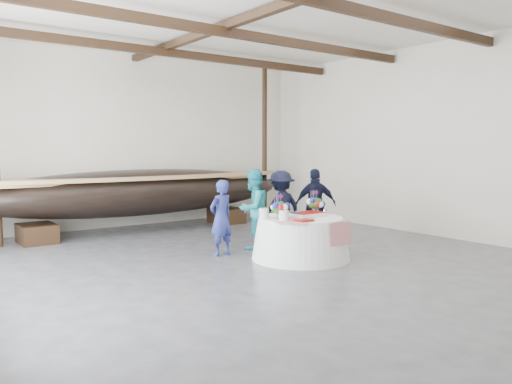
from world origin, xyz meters
TOP-DOWN VIEW (x-y plane):
  - floor at (0.00, 0.00)m, footprint 10.00×12.00m
  - wall_back at (0.00, 6.00)m, footprint 10.00×0.02m
  - wall_right at (5.00, 0.00)m, footprint 0.02×12.00m
  - ceiling at (0.00, 0.00)m, footprint 10.00×12.00m
  - pavilion_structure at (0.00, 0.83)m, footprint 9.80×11.76m
  - longboat_display at (-0.29, 4.89)m, footprint 8.23×1.65m
  - banquet_table at (0.82, 0.28)m, footprint 1.82×1.82m
  - tabletop_items at (0.82, 0.38)m, footprint 1.68×1.44m
  - guest_woman_blue at (-0.21, 1.43)m, footprint 0.59×0.44m
  - guest_woman_teal at (0.68, 1.60)m, footprint 0.94×0.83m
  - guest_man_left at (1.41, 1.59)m, footprint 1.03×0.60m
  - guest_man_right at (2.34, 1.50)m, footprint 1.02×0.78m

SIDE VIEW (x-z plane):
  - floor at x=0.00m, z-range -0.01..0.01m
  - banquet_table at x=0.82m, z-range 0.00..0.78m
  - guest_woman_blue at x=-0.21m, z-range 0.00..1.46m
  - guest_man_left at x=1.41m, z-range 0.00..1.59m
  - guest_man_right at x=2.34m, z-range 0.00..1.61m
  - guest_woman_teal at x=0.68m, z-range 0.00..1.64m
  - tabletop_items at x=0.82m, z-range 0.73..1.13m
  - longboat_display at x=-0.29m, z-range 0.21..1.76m
  - wall_back at x=0.00m, z-range 0.00..4.50m
  - wall_right at x=5.00m, z-range 0.00..4.50m
  - pavilion_structure at x=0.00m, z-range 1.75..6.25m
  - ceiling at x=0.00m, z-range 4.50..4.50m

